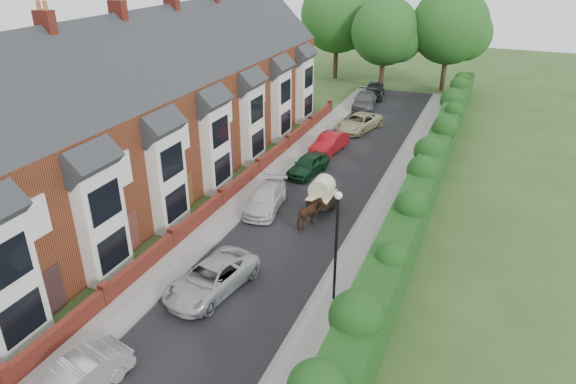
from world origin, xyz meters
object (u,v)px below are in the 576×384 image
at_px(car_silver_b, 211,278).
at_px(car_grey, 365,100).
at_px(car_black, 375,90).
at_px(horse_cart, 322,192).
at_px(horse, 310,214).
at_px(lamppost, 337,234).
at_px(car_green, 308,165).
at_px(car_beige, 359,123).
at_px(car_white, 266,199).
at_px(car_silver_a, 75,381).
at_px(car_red, 329,143).

xyz_separation_m(car_silver_b, car_grey, (-1.07, 30.00, 0.04)).
height_order(car_black, horse_cart, horse_cart).
bearing_deg(horse, lamppost, 132.80).
bearing_deg(horse, horse_cart, -76.78).
bearing_deg(horse_cart, lamppost, -67.22).
height_order(horse, horse_cart, horse_cart).
bearing_deg(car_black, horse, -92.46).
relative_size(car_green, car_beige, 0.81).
xyz_separation_m(car_silver_b, car_white, (-1.07, 7.98, -0.03)).
distance_m(lamppost, horse, 6.87).
distance_m(car_silver_b, car_beige, 23.49).
relative_size(car_grey, horse, 2.67).
bearing_deg(lamppost, horse_cart, 112.78).
bearing_deg(car_grey, car_silver_a, -98.35).
bearing_deg(car_red, lamppost, -63.56).
distance_m(lamppost, car_red, 17.70).
bearing_deg(car_silver_b, car_beige, 99.86).
relative_size(lamppost, car_black, 1.14).
relative_size(car_white, car_green, 1.13).
bearing_deg(lamppost, car_white, 133.30).
height_order(car_silver_b, car_green, car_silver_b).
xyz_separation_m(car_silver_b, horse, (2.00, 6.93, 0.10)).
bearing_deg(horse_cart, car_green, 118.67).
height_order(car_silver_a, horse_cart, horse_cart).
relative_size(car_white, car_grey, 0.90).
height_order(lamppost, car_red, lamppost).
bearing_deg(car_grey, car_red, -95.52).
relative_size(lamppost, car_red, 1.24).
distance_m(lamppost, car_green, 13.73).
distance_m(car_silver_a, car_silver_b, 6.93).
height_order(car_beige, horse, horse).
bearing_deg(car_beige, car_silver_b, -75.48).
height_order(lamppost, car_grey, lamppost).
bearing_deg(horse_cart, car_black, 97.04).
relative_size(car_silver_a, car_silver_b, 0.82).
xyz_separation_m(car_red, car_grey, (-0.54, 12.05, 0.01)).
bearing_deg(horse, car_beige, -70.41).
xyz_separation_m(lamppost, car_silver_b, (-5.15, -1.38, -2.64)).
bearing_deg(horse_cart, car_beige, 97.21).
height_order(car_grey, car_black, car_black).
height_order(car_silver_a, car_white, car_silver_a).
distance_m(car_beige, horse, 16.66).
height_order(car_white, car_beige, car_beige).
bearing_deg(car_white, lamppost, -55.02).
distance_m(lamppost, car_white, 9.45).
xyz_separation_m(lamppost, car_silver_a, (-6.40, -8.20, -2.65)).
relative_size(car_beige, car_black, 1.06).
distance_m(car_red, car_beige, 5.59).
height_order(car_red, car_black, car_black).
height_order(car_white, horse_cart, horse_cart).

